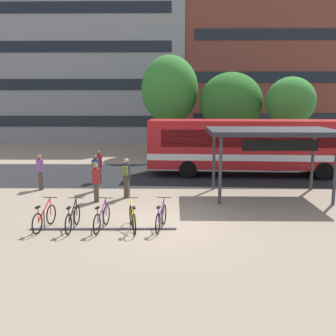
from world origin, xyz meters
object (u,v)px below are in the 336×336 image
(parked_bicycle_black_1, at_px, (73,219))
(street_tree_2, at_px, (231,102))
(commuter_teal_pack_1, at_px, (96,180))
(street_tree_0, at_px, (291,101))
(city_bus, at_px, (254,145))
(parked_bicycle_yellow_3, at_px, (133,219))
(commuter_olive_pack_4, at_px, (95,171))
(commuter_maroon_pack_2, at_px, (40,169))
(transit_shelter, at_px, (272,134))
(parked_bicycle_red_0, at_px, (44,218))
(commuter_grey_pack_3, at_px, (99,164))
(commuter_olive_pack_0, at_px, (126,175))
(street_tree_1, at_px, (170,90))
(parked_bicycle_purple_4, at_px, (161,218))
(parked_bicycle_purple_2, at_px, (102,219))

(parked_bicycle_black_1, xyz_separation_m, street_tree_2, (7.82, 17.48, 3.76))
(commuter_teal_pack_1, height_order, street_tree_2, street_tree_2)
(street_tree_0, height_order, street_tree_2, street_tree_2)
(city_bus, height_order, parked_bicycle_yellow_3, city_bus)
(city_bus, relative_size, commuter_olive_pack_4, 6.91)
(parked_bicycle_yellow_3, xyz_separation_m, commuter_maroon_pack_2, (-5.13, 5.78, 0.62))
(transit_shelter, xyz_separation_m, commuter_teal_pack_1, (-7.68, -0.96, -1.92))
(parked_bicycle_red_0, xyz_separation_m, commuter_grey_pack_3, (0.43, 7.48, 0.59))
(commuter_olive_pack_0, distance_m, commuter_maroon_pack_2, 4.65)
(parked_bicycle_red_0, xyz_separation_m, parked_bicycle_yellow_3, (3.01, -0.02, 0.00))
(parked_bicycle_red_0, distance_m, commuter_grey_pack_3, 7.52)
(commuter_grey_pack_3, bearing_deg, transit_shelter, 61.74)
(street_tree_0, bearing_deg, transit_shelter, -110.42)
(parked_bicycle_red_0, bearing_deg, commuter_olive_pack_4, 0.85)
(transit_shelter, distance_m, commuter_olive_pack_4, 8.34)
(commuter_teal_pack_1, distance_m, street_tree_0, 17.06)
(commuter_olive_pack_0, bearing_deg, street_tree_1, 5.21)
(parked_bicycle_purple_4, relative_size, commuter_maroon_pack_2, 0.99)
(parked_bicycle_black_1, height_order, street_tree_2, street_tree_2)
(commuter_maroon_pack_2, bearing_deg, street_tree_2, 113.79)
(commuter_teal_pack_1, relative_size, street_tree_1, 0.21)
(parked_bicycle_purple_2, bearing_deg, parked_bicycle_red_0, 96.46)
(parked_bicycle_purple_2, bearing_deg, street_tree_2, -13.80)
(parked_bicycle_black_1, xyz_separation_m, commuter_olive_pack_4, (-0.33, 5.49, 0.63))
(street_tree_1, bearing_deg, parked_bicycle_black_1, -99.56)
(parked_bicycle_yellow_3, distance_m, street_tree_2, 18.76)
(transit_shelter, height_order, commuter_olive_pack_4, transit_shelter)
(parked_bicycle_yellow_3, height_order, commuter_olive_pack_0, commuter_olive_pack_0)
(transit_shelter, height_order, street_tree_2, street_tree_2)
(parked_bicycle_red_0, relative_size, parked_bicycle_yellow_3, 1.01)
(street_tree_1, bearing_deg, parked_bicycle_purple_2, -96.56)
(street_tree_0, bearing_deg, commuter_olive_pack_4, -140.39)
(parked_bicycle_purple_4, bearing_deg, commuter_olive_pack_4, 41.68)
(commuter_grey_pack_3, xyz_separation_m, commuter_olive_pack_4, (0.23, -2.05, 0.04))
(parked_bicycle_black_1, distance_m, commuter_olive_pack_0, 4.54)
(commuter_teal_pack_1, bearing_deg, street_tree_2, 141.06)
(parked_bicycle_red_0, relative_size, street_tree_0, 0.29)
(commuter_olive_pack_4, bearing_deg, commuter_grey_pack_3, 2.41)
(city_bus, relative_size, street_tree_2, 1.89)
(parked_bicycle_red_0, relative_size, commuter_maroon_pack_2, 0.99)
(city_bus, height_order, parked_bicycle_black_1, city_bus)
(commuter_teal_pack_1, bearing_deg, commuter_grey_pack_3, 179.44)
(city_bus, relative_size, parked_bicycle_yellow_3, 7.17)
(commuter_olive_pack_0, bearing_deg, parked_bicycle_yellow_3, -157.89)
(parked_bicycle_black_1, bearing_deg, parked_bicycle_red_0, 88.19)
(parked_bicycle_purple_4, relative_size, commuter_olive_pack_0, 0.96)
(city_bus, distance_m, parked_bicycle_yellow_3, 11.42)
(commuter_maroon_pack_2, bearing_deg, commuter_olive_pack_0, 47.96)
(commuter_maroon_pack_2, height_order, street_tree_2, street_tree_2)
(city_bus, height_order, street_tree_1, street_tree_1)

